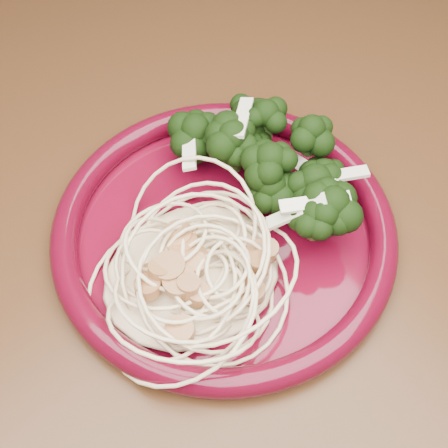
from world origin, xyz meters
TOP-DOWN VIEW (x-y plane):
  - dining_table at (0.00, 0.00)m, footprint 1.20×0.80m
  - dinner_plate at (-0.05, -0.07)m, footprint 0.35×0.35m
  - spaghetti_pile at (-0.09, -0.08)m, footprint 0.17×0.16m
  - scallop_cluster at (-0.09, -0.08)m, footprint 0.15×0.15m
  - broccoli_pile at (0.01, -0.05)m, footprint 0.14×0.18m
  - onion_garnish at (0.01, -0.05)m, footprint 0.10×0.12m

SIDE VIEW (x-z plane):
  - dining_table at x=0.00m, z-range 0.28..1.03m
  - dinner_plate at x=-0.05m, z-range 0.75..0.77m
  - spaghetti_pile at x=-0.09m, z-range 0.76..0.79m
  - broccoli_pile at x=0.01m, z-range 0.76..0.81m
  - scallop_cluster at x=-0.09m, z-range 0.79..0.83m
  - onion_garnish at x=0.01m, z-range 0.79..0.84m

